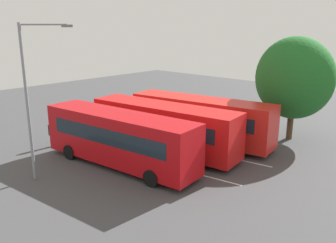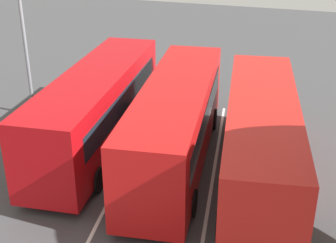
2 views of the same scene
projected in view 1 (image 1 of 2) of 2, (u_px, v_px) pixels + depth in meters
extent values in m
plane|color=#424244|center=(166.00, 154.00, 23.80)|extent=(64.78, 64.78, 0.00)
cube|color=red|center=(201.00, 119.00, 25.59)|extent=(10.80, 3.96, 2.95)
cube|color=#19232D|center=(143.00, 100.00, 28.20)|extent=(0.44, 2.09, 1.24)
cube|color=#19232D|center=(193.00, 117.00, 24.57)|extent=(8.78, 1.43, 0.94)
cube|color=#19232D|center=(209.00, 111.00, 26.43)|extent=(8.78, 1.43, 0.94)
cube|color=black|center=(143.00, 93.00, 28.08)|extent=(0.39, 1.90, 0.32)
cube|color=black|center=(143.00, 125.00, 28.75)|extent=(0.43, 2.18, 0.36)
cylinder|color=black|center=(154.00, 133.00, 26.85)|extent=(0.99, 0.42, 0.96)
cylinder|color=black|center=(170.00, 126.00, 28.66)|extent=(0.99, 0.42, 0.96)
cylinder|color=black|center=(238.00, 150.00, 23.23)|extent=(0.99, 0.42, 0.96)
cylinder|color=black|center=(251.00, 141.00, 25.04)|extent=(0.99, 0.42, 0.96)
cube|color=red|center=(164.00, 127.00, 23.61)|extent=(10.78, 3.70, 2.95)
cube|color=#19232D|center=(106.00, 105.00, 26.32)|extent=(0.38, 2.09, 1.24)
cube|color=#19232D|center=(153.00, 125.00, 22.61)|extent=(8.81, 1.20, 0.94)
cube|color=#19232D|center=(174.00, 118.00, 24.43)|extent=(8.81, 1.20, 0.94)
cube|color=black|center=(106.00, 98.00, 26.20)|extent=(0.34, 1.90, 0.32)
cube|color=black|center=(107.00, 132.00, 26.88)|extent=(0.38, 2.18, 0.36)
cylinder|color=black|center=(115.00, 141.00, 24.96)|extent=(0.98, 0.40, 0.96)
cylinder|color=black|center=(136.00, 133.00, 26.74)|extent=(0.98, 0.40, 0.96)
cylinder|color=black|center=(199.00, 162.00, 21.19)|extent=(0.98, 0.40, 0.96)
cylinder|color=black|center=(217.00, 151.00, 22.97)|extent=(0.98, 0.40, 0.96)
cube|color=#B70C11|center=(119.00, 137.00, 21.37)|extent=(10.75, 3.43, 2.95)
cube|color=#19232D|center=(63.00, 112.00, 24.18)|extent=(0.33, 2.10, 1.24)
cube|color=#19232D|center=(105.00, 137.00, 20.38)|extent=(8.84, 0.97, 0.94)
cube|color=#19232D|center=(132.00, 127.00, 22.17)|extent=(8.84, 0.97, 0.94)
cube|color=black|center=(63.00, 105.00, 24.06)|extent=(0.29, 1.90, 0.32)
cube|color=black|center=(65.00, 141.00, 24.74)|extent=(0.32, 2.19, 0.36)
cylinder|color=black|center=(70.00, 152.00, 22.79)|extent=(0.98, 0.38, 0.96)
cylinder|color=black|center=(96.00, 143.00, 24.54)|extent=(0.98, 0.38, 0.96)
cylinder|color=black|center=(151.00, 178.00, 18.89)|extent=(0.98, 0.38, 0.96)
cylinder|color=black|center=(176.00, 165.00, 20.64)|extent=(0.98, 0.38, 0.96)
cylinder|color=#232833|center=(52.00, 140.00, 25.19)|extent=(0.13, 0.13, 0.88)
cylinder|color=#232833|center=(51.00, 141.00, 25.03)|extent=(0.13, 0.13, 0.88)
cylinder|color=#232328|center=(50.00, 130.00, 24.90)|extent=(0.45, 0.45, 0.69)
sphere|color=tan|center=(50.00, 124.00, 24.78)|extent=(0.24, 0.24, 0.24)
cylinder|color=gray|center=(27.00, 105.00, 18.84)|extent=(0.16, 0.16, 8.47)
cylinder|color=gray|center=(44.00, 24.00, 18.30)|extent=(0.86, 2.28, 0.10)
cube|color=slate|center=(67.00, 26.00, 18.86)|extent=(0.37, 0.59, 0.14)
cylinder|color=#4C3823|center=(290.00, 123.00, 26.67)|extent=(0.44, 0.44, 2.49)
ellipsoid|color=#1E6023|center=(294.00, 78.00, 25.78)|extent=(5.67, 5.10, 5.95)
cube|color=silver|center=(183.00, 147.00, 25.04)|extent=(12.62, 1.98, 0.01)
cube|color=silver|center=(148.00, 161.00, 22.56)|extent=(12.62, 1.98, 0.01)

